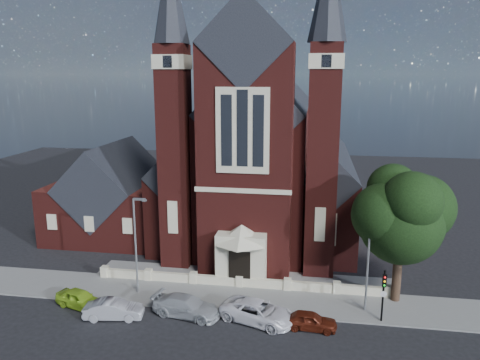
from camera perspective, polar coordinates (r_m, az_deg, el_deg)
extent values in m
plane|color=black|center=(48.04, 1.59, -8.58)|extent=(120.00, 120.00, 0.00)
cube|color=slate|center=(38.55, -0.53, -14.20)|extent=(60.00, 5.00, 0.12)
cube|color=slate|center=(42.11, 0.40, -11.76)|extent=(26.00, 3.00, 0.14)
cube|color=beige|center=(40.32, -0.04, -12.93)|extent=(24.00, 0.40, 0.90)
cube|color=#501915|center=(55.67, 2.99, 1.90)|extent=(10.00, 30.00, 14.00)
cube|color=black|center=(54.79, 3.07, 9.10)|extent=(10.00, 30.20, 10.00)
cube|color=#501915|center=(56.63, -4.72, -1.05)|extent=(5.00, 26.00, 8.00)
cube|color=#501915|center=(55.07, 10.62, -1.63)|extent=(5.00, 26.00, 8.00)
cube|color=black|center=(55.81, -4.80, 2.94)|extent=(5.01, 26.20, 5.01)
cube|color=black|center=(54.23, 10.79, 2.47)|extent=(5.01, 26.20, 5.01)
cube|color=#501915|center=(40.01, 0.64, 1.99)|extent=(8.00, 3.00, 20.00)
cube|color=black|center=(39.38, 0.68, 16.43)|extent=(8.00, 3.20, 8.00)
cube|color=beige|center=(38.03, 0.30, 6.00)|extent=(4.40, 0.15, 7.00)
cube|color=black|center=(37.94, 0.29, 6.29)|extent=(0.90, 0.08, 6.20)
cube|color=beige|center=(40.33, 0.19, -9.50)|extent=(4.20, 2.00, 4.40)
cube|color=black|center=(39.61, -0.06, -10.87)|extent=(1.80, 0.12, 3.20)
cone|color=beige|center=(39.55, 0.19, -6.55)|extent=(4.60, 4.60, 1.60)
cube|color=#501915|center=(42.39, -7.89, 2.48)|extent=(2.60, 2.60, 20.00)
cube|color=beige|center=(41.73, -8.26, 14.04)|extent=(2.80, 2.80, 1.20)
cube|color=#501915|center=(40.57, 9.97, 1.95)|extent=(2.60, 2.60, 20.00)
cube|color=beige|center=(39.89, 10.45, 14.03)|extent=(2.80, 2.80, 1.20)
cube|color=#501915|center=(54.11, -15.02, -3.21)|extent=(12.00, 12.00, 6.00)
cube|color=black|center=(53.39, -15.21, -0.11)|extent=(8.49, 12.20, 8.49)
cylinder|color=black|center=(39.00, 18.61, -10.53)|extent=(0.70, 0.70, 5.00)
sphere|color=black|center=(37.64, 19.04, -4.92)|extent=(6.40, 6.40, 6.40)
sphere|color=black|center=(36.04, 20.21, -2.47)|extent=(4.40, 4.40, 4.40)
cylinder|color=gray|center=(38.54, -12.60, -8.03)|extent=(0.16, 0.16, 8.00)
cube|color=gray|center=(37.15, -12.18, -2.31)|extent=(1.00, 0.15, 0.18)
cube|color=gray|center=(37.03, -11.60, -2.46)|extent=(0.35, 0.22, 0.12)
cylinder|color=gray|center=(36.24, 15.33, -9.55)|extent=(0.16, 0.16, 8.00)
cube|color=gray|center=(35.01, 16.53, -3.49)|extent=(1.00, 0.15, 0.18)
cube|color=gray|center=(35.09, 17.17, -3.63)|extent=(0.35, 0.22, 0.12)
cylinder|color=black|center=(35.81, 17.02, -13.44)|extent=(0.14, 0.14, 4.00)
cube|color=black|center=(35.14, 17.20, -11.64)|extent=(0.28, 0.22, 0.90)
sphere|color=red|center=(34.90, 17.26, -11.28)|extent=(0.14, 0.14, 0.14)
sphere|color=#CC8C0C|center=(35.02, 17.23, -11.73)|extent=(0.14, 0.14, 0.14)
sphere|color=#0C9919|center=(35.14, 17.19, -12.18)|extent=(0.14, 0.14, 0.14)
imported|color=#98C727|center=(38.90, -18.92, -13.54)|extent=(4.36, 2.80, 1.38)
imported|color=#97989D|center=(36.60, -15.14, -14.99)|extent=(4.46, 2.17, 1.41)
imported|color=#A4A8AC|center=(35.96, -6.53, -15.05)|extent=(5.47, 3.07, 1.50)
imported|color=white|center=(35.01, 2.23, -15.77)|extent=(6.03, 4.20, 1.53)
imported|color=#551B0E|center=(34.53, 8.54, -16.59)|extent=(3.82, 1.71, 1.28)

